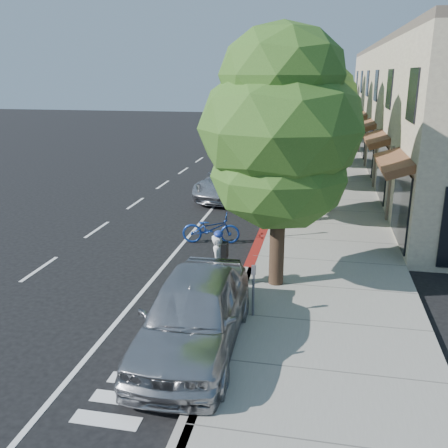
% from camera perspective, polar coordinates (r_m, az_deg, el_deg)
% --- Properties ---
extents(ground, '(120.00, 120.00, 0.00)m').
position_cam_1_polar(ground, '(15.78, 3.35, -4.11)').
color(ground, black).
rests_on(ground, ground).
extents(sidewalk, '(4.60, 56.00, 0.15)m').
position_cam_1_polar(sidewalk, '(23.28, 11.73, 2.69)').
color(sidewalk, gray).
rests_on(sidewalk, ground).
extents(curb, '(0.30, 56.00, 0.15)m').
position_cam_1_polar(curb, '(23.36, 6.08, 3.00)').
color(curb, '#9E998E').
rests_on(curb, ground).
extents(curb_red_segment, '(0.32, 4.00, 0.15)m').
position_cam_1_polar(curb_red_segment, '(16.68, 3.83, -2.66)').
color(curb_red_segment, maroon).
rests_on(curb_red_segment, ground).
extents(street_tree_0, '(4.19, 4.19, 6.86)m').
position_cam_1_polar(street_tree_0, '(12.72, 6.49, 10.41)').
color(street_tree_0, black).
rests_on(street_tree_0, ground).
extents(street_tree_1, '(4.65, 4.65, 7.15)m').
position_cam_1_polar(street_tree_1, '(18.67, 8.14, 12.76)').
color(street_tree_1, black).
rests_on(street_tree_1, ground).
extents(street_tree_2, '(5.03, 5.03, 7.47)m').
position_cam_1_polar(street_tree_2, '(24.65, 9.00, 14.06)').
color(street_tree_2, black).
rests_on(street_tree_2, ground).
extents(street_tree_3, '(4.59, 4.59, 7.48)m').
position_cam_1_polar(street_tree_3, '(30.63, 9.53, 14.75)').
color(street_tree_3, black).
rests_on(street_tree_3, ground).
extents(street_tree_4, '(4.17, 4.17, 7.85)m').
position_cam_1_polar(street_tree_4, '(36.62, 9.90, 15.62)').
color(street_tree_4, black).
rests_on(street_tree_4, ground).
extents(street_tree_5, '(4.80, 4.80, 7.03)m').
position_cam_1_polar(street_tree_5, '(42.64, 10.10, 14.75)').
color(street_tree_5, black).
rests_on(street_tree_5, ground).
extents(cyclist, '(0.47, 0.63, 1.57)m').
position_cam_1_polar(cyclist, '(13.36, -0.60, -4.44)').
color(cyclist, silver).
rests_on(cyclist, ground).
extents(bicycle, '(2.06, 0.95, 1.04)m').
position_cam_1_polar(bicycle, '(17.14, -1.49, -0.52)').
color(bicycle, navy).
rests_on(bicycle, ground).
extents(silver_suv, '(3.06, 5.43, 1.43)m').
position_cam_1_polar(silver_suv, '(23.50, 0.76, 4.78)').
color(silver_suv, '#B5B5BA').
rests_on(silver_suv, ground).
extents(dark_sedan, '(2.48, 5.37, 1.71)m').
position_cam_1_polar(dark_sedan, '(25.83, 1.75, 6.20)').
color(dark_sedan, black).
rests_on(dark_sedan, ground).
extents(white_pickup, '(2.72, 6.08, 1.73)m').
position_cam_1_polar(white_pickup, '(31.22, 5.63, 8.01)').
color(white_pickup, white).
rests_on(white_pickup, ground).
extents(dark_suv_far, '(1.97, 4.37, 1.46)m').
position_cam_1_polar(dark_suv_far, '(42.77, 6.58, 10.19)').
color(dark_suv_far, black).
rests_on(dark_suv_far, ground).
extents(near_car_a, '(2.10, 4.96, 1.67)m').
position_cam_1_polar(near_car_a, '(10.58, -3.51, -10.19)').
color(near_car_a, '#ACACB1').
rests_on(near_car_a, ground).
extents(pedestrian, '(0.94, 0.76, 1.79)m').
position_cam_1_polar(pedestrian, '(21.03, 11.22, 3.94)').
color(pedestrian, black).
rests_on(pedestrian, sidewalk).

